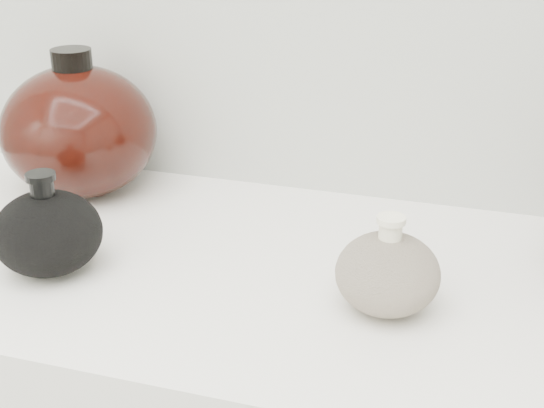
% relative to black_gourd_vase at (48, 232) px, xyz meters
% --- Properties ---
extents(black_gourd_vase, '(0.16, 0.16, 0.12)m').
position_rel_black_gourd_vase_xyz_m(black_gourd_vase, '(0.00, 0.00, 0.00)').
color(black_gourd_vase, black).
rests_on(black_gourd_vase, display_counter).
extents(cream_gourd_vase, '(0.14, 0.14, 0.11)m').
position_rel_black_gourd_vase_xyz_m(cream_gourd_vase, '(0.39, 0.03, -0.01)').
color(cream_gourd_vase, beige).
rests_on(cream_gourd_vase, display_counter).
extents(left_round_pot, '(0.23, 0.23, 0.21)m').
position_rel_black_gourd_vase_xyz_m(left_round_pot, '(-0.09, 0.23, 0.04)').
color(left_round_pot, black).
rests_on(left_round_pot, display_counter).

